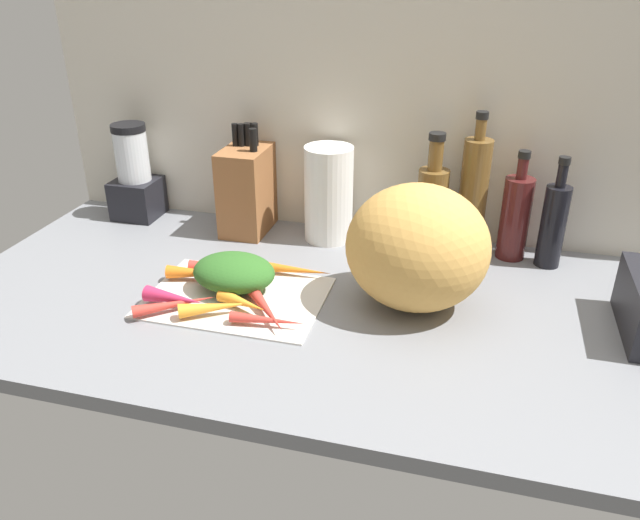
# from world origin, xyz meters

# --- Properties ---
(ground_plane) EXTENTS (1.70, 0.80, 0.03)m
(ground_plane) POSITION_xyz_m (0.00, 0.00, -0.01)
(ground_plane) COLOR slate
(wall_back) EXTENTS (1.70, 0.03, 0.60)m
(wall_back) POSITION_xyz_m (0.00, 0.39, 0.30)
(wall_back) COLOR beige
(wall_back) RESTS_ON ground_plane
(cutting_board) EXTENTS (0.36, 0.26, 0.01)m
(cutting_board) POSITION_xyz_m (-0.23, -0.04, 0.00)
(cutting_board) COLOR beige
(cutting_board) RESTS_ON ground_plane
(carrot_0) EXTENTS (0.12, 0.06, 0.03)m
(carrot_0) POSITION_xyz_m (-0.20, -0.09, 0.02)
(carrot_0) COLOR orange
(carrot_0) RESTS_ON cutting_board
(carrot_1) EXTENTS (0.15, 0.12, 0.02)m
(carrot_1) POSITION_xyz_m (-0.32, -0.13, 0.02)
(carrot_1) COLOR red
(carrot_1) RESTS_ON cutting_board
(carrot_2) EXTENTS (0.14, 0.03, 0.02)m
(carrot_2) POSITION_xyz_m (-0.13, 0.07, 0.02)
(carrot_2) COLOR orange
(carrot_2) RESTS_ON cutting_board
(carrot_3) EXTENTS (0.13, 0.15, 0.03)m
(carrot_3) POSITION_xyz_m (-0.15, -0.10, 0.02)
(carrot_3) COLOR red
(carrot_3) RESTS_ON cutting_board
(carrot_4) EXTENTS (0.15, 0.06, 0.03)m
(carrot_4) POSITION_xyz_m (-0.33, -0.00, 0.02)
(carrot_4) COLOR orange
(carrot_4) RESTS_ON cutting_board
(carrot_5) EXTENTS (0.15, 0.06, 0.03)m
(carrot_5) POSITION_xyz_m (-0.29, 0.04, 0.02)
(carrot_5) COLOR red
(carrot_5) RESTS_ON cutting_board
(carrot_6) EXTENTS (0.15, 0.03, 0.02)m
(carrot_6) POSITION_xyz_m (-0.13, -0.14, 0.02)
(carrot_6) COLOR red
(carrot_6) RESTS_ON cutting_board
(carrot_7) EXTENTS (0.14, 0.09, 0.03)m
(carrot_7) POSITION_xyz_m (-0.24, -0.12, 0.02)
(carrot_7) COLOR orange
(carrot_7) RESTS_ON cutting_board
(carrot_8) EXTENTS (0.13, 0.04, 0.03)m
(carrot_8) POSITION_xyz_m (-0.33, -0.12, 0.02)
(carrot_8) COLOR #B2264C
(carrot_8) RESTS_ON cutting_board
(carrot_greens_pile) EXTENTS (0.17, 0.13, 0.07)m
(carrot_greens_pile) POSITION_xyz_m (-0.24, -0.02, 0.04)
(carrot_greens_pile) COLOR #2D6023
(carrot_greens_pile) RESTS_ON cutting_board
(winter_squash) EXTENTS (0.28, 0.26, 0.25)m
(winter_squash) POSITION_xyz_m (0.12, 0.03, 0.13)
(winter_squash) COLOR gold
(winter_squash) RESTS_ON ground_plane
(knife_block) EXTENTS (0.11, 0.17, 0.27)m
(knife_block) POSITION_xyz_m (-0.33, 0.30, 0.11)
(knife_block) COLOR brown
(knife_block) RESTS_ON ground_plane
(blender_appliance) EXTENTS (0.11, 0.11, 0.25)m
(blender_appliance) POSITION_xyz_m (-0.65, 0.30, 0.11)
(blender_appliance) COLOR black
(blender_appliance) RESTS_ON ground_plane
(paper_towel_roll) EXTENTS (0.12, 0.12, 0.23)m
(paper_towel_roll) POSITION_xyz_m (-0.12, 0.30, 0.12)
(paper_towel_roll) COLOR white
(paper_towel_roll) RESTS_ON ground_plane
(bottle_0) EXTENTS (0.07, 0.07, 0.28)m
(bottle_0) POSITION_xyz_m (0.13, 0.29, 0.11)
(bottle_0) COLOR brown
(bottle_0) RESTS_ON ground_plane
(bottle_1) EXTENTS (0.07, 0.07, 0.33)m
(bottle_1) POSITION_xyz_m (0.22, 0.31, 0.14)
(bottle_1) COLOR brown
(bottle_1) RESTS_ON ground_plane
(bottle_2) EXTENTS (0.07, 0.07, 0.26)m
(bottle_2) POSITION_xyz_m (0.32, 0.30, 0.10)
(bottle_2) COLOR #471919
(bottle_2) RESTS_ON ground_plane
(bottle_3) EXTENTS (0.06, 0.06, 0.25)m
(bottle_3) POSITION_xyz_m (0.40, 0.28, 0.10)
(bottle_3) COLOR black
(bottle_3) RESTS_ON ground_plane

